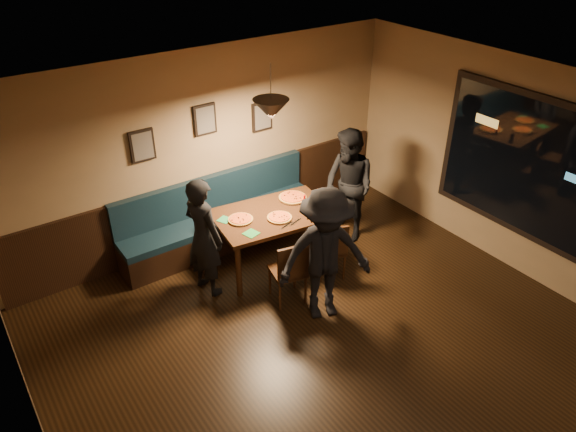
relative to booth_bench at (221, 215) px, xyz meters
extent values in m
plane|color=black|center=(0.00, -3.20, -0.50)|extent=(7.00, 7.00, 0.00)
plane|color=silver|center=(0.00, -3.20, 2.30)|extent=(7.00, 7.00, 0.00)
plane|color=#8C704F|center=(0.00, 0.30, 0.90)|extent=(6.00, 0.00, 6.00)
plane|color=#8C704F|center=(3.00, -3.20, 0.90)|extent=(0.00, 7.00, 7.00)
cube|color=black|center=(0.00, 0.27, 0.00)|extent=(5.88, 0.06, 1.00)
cube|color=black|center=(2.96, -2.70, 1.00)|extent=(0.06, 2.56, 1.86)
plane|color=black|center=(2.93, -2.70, 1.00)|extent=(0.00, 2.40, 2.40)
cube|color=black|center=(-0.90, 0.27, 1.20)|extent=(0.32, 0.04, 0.42)
cube|color=black|center=(0.00, 0.27, 1.35)|extent=(0.32, 0.04, 0.42)
cube|color=black|center=(0.90, 0.27, 1.20)|extent=(0.32, 0.04, 0.42)
cone|color=black|center=(0.34, -0.84, 1.75)|extent=(0.44, 0.44, 0.25)
cube|color=black|center=(0.34, -0.84, -0.09)|extent=(1.65, 1.18, 0.82)
imported|color=black|center=(-0.67, -0.80, 0.30)|extent=(0.51, 0.66, 1.61)
imported|color=black|center=(1.63, -0.85, 0.34)|extent=(0.64, 0.82, 1.68)
imported|color=black|center=(0.27, -2.03, 0.36)|extent=(1.26, 0.99, 1.72)
cylinder|color=#C57A25|center=(-0.11, -0.75, 0.34)|extent=(0.36, 0.36, 0.04)
cylinder|color=#C95E25|center=(0.33, -1.00, 0.34)|extent=(0.43, 0.43, 0.04)
cylinder|color=#C05924|center=(0.77, -0.67, 0.34)|extent=(0.42, 0.42, 0.04)
cylinder|color=black|center=(0.90, -1.18, 0.39)|extent=(0.07, 0.07, 0.14)
cylinder|color=#920604|center=(0.85, -0.84, 0.39)|extent=(0.03, 0.03, 0.13)
cube|color=#217E43|center=(-0.27, -0.62, 0.32)|extent=(0.21, 0.21, 0.01)
cube|color=#217C30|center=(-0.16, -1.09, 0.32)|extent=(0.20, 0.20, 0.01)
cube|color=silver|center=(0.37, -1.19, 0.32)|extent=(0.21, 0.08, 0.00)
camera|label=1|loc=(-2.99, -5.95, 3.97)|focal=33.62mm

